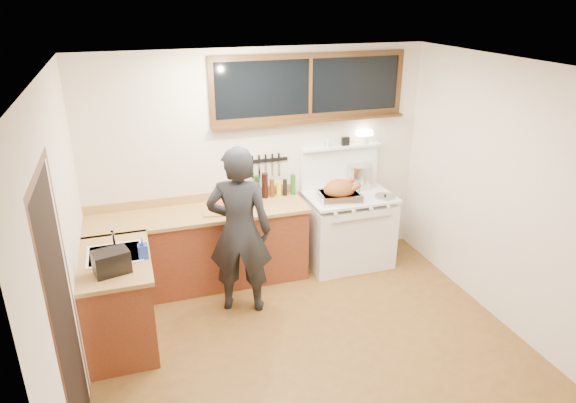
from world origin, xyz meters
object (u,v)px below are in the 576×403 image
object	(u,v)px
man	(240,231)
cutting_board	(220,208)
roast_turkey	(340,192)
vintage_stove	(348,227)

from	to	relation	value
man	cutting_board	world-z (taller)	man
cutting_board	roast_turkey	world-z (taller)	roast_turkey
vintage_stove	man	distance (m)	1.64
man	roast_turkey	xyz separation A→B (m)	(1.29, 0.44, 0.11)
vintage_stove	roast_turkey	xyz separation A→B (m)	(-0.19, -0.13, 0.54)
roast_turkey	cutting_board	bearing A→B (deg)	176.17
roast_turkey	vintage_stove	bearing A→B (deg)	35.85
vintage_stove	cutting_board	world-z (taller)	vintage_stove
man	cutting_board	size ratio (longest dim) A/B	4.55
cutting_board	roast_turkey	distance (m)	1.39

